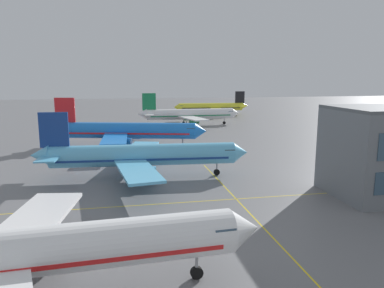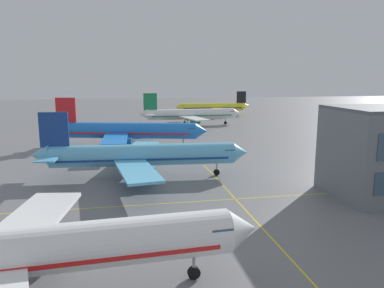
{
  "view_description": "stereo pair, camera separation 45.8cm",
  "coord_description": "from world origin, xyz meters",
  "px_view_note": "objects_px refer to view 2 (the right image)",
  "views": [
    {
      "loc": [
        -16.66,
        -16.17,
        18.26
      ],
      "look_at": [
        -3.22,
        53.38,
        5.23
      ],
      "focal_mm": 34.3,
      "sensor_mm": 36.0,
      "label": 1
    },
    {
      "loc": [
        -16.21,
        -16.25,
        18.26
      ],
      "look_at": [
        -3.22,
        53.38,
        5.23
      ],
      "focal_mm": 34.3,
      "sensor_mm": 36.0,
      "label": 2
    }
  ],
  "objects_px": {
    "airliner_third_row": "(126,131)",
    "airliner_far_right_stand": "(213,107)",
    "airliner_front_gate": "(21,253)",
    "airliner_second_row": "(141,155)",
    "airliner_far_left_stand": "(190,114)"
  },
  "relations": [
    {
      "from": "airliner_third_row",
      "to": "airliner_far_right_stand",
      "type": "xyz_separation_m",
      "value": [
        42.06,
        76.62,
        -0.56
      ]
    },
    {
      "from": "airliner_front_gate",
      "to": "airliner_third_row",
      "type": "height_order",
      "value": "airliner_third_row"
    },
    {
      "from": "airliner_front_gate",
      "to": "airliner_second_row",
      "type": "xyz_separation_m",
      "value": [
        11.37,
        36.27,
        -0.12
      ]
    },
    {
      "from": "airliner_front_gate",
      "to": "airliner_third_row",
      "type": "distance_m",
      "value": 67.08
    },
    {
      "from": "airliner_third_row",
      "to": "airliner_far_right_stand",
      "type": "distance_m",
      "value": 87.41
    },
    {
      "from": "airliner_front_gate",
      "to": "airliner_far_right_stand",
      "type": "relative_size",
      "value": 1.11
    },
    {
      "from": "airliner_front_gate",
      "to": "airliner_third_row",
      "type": "xyz_separation_m",
      "value": [
        9.08,
        66.46,
        0.13
      ]
    },
    {
      "from": "airliner_second_row",
      "to": "airliner_far_left_stand",
      "type": "bearing_deg",
      "value": 72.82
    },
    {
      "from": "airliner_third_row",
      "to": "airliner_far_right_stand",
      "type": "height_order",
      "value": "airliner_third_row"
    },
    {
      "from": "airliner_front_gate",
      "to": "airliner_second_row",
      "type": "relative_size",
      "value": 1.03
    },
    {
      "from": "airliner_far_left_stand",
      "to": "airliner_far_right_stand",
      "type": "relative_size",
      "value": 1.09
    },
    {
      "from": "airliner_front_gate",
      "to": "airliner_far_left_stand",
      "type": "height_order",
      "value": "airliner_front_gate"
    },
    {
      "from": "airliner_second_row",
      "to": "airliner_far_left_stand",
      "type": "height_order",
      "value": "airliner_far_left_stand"
    },
    {
      "from": "airliner_front_gate",
      "to": "airliner_far_right_stand",
      "type": "height_order",
      "value": "airliner_front_gate"
    },
    {
      "from": "airliner_far_left_stand",
      "to": "airliner_second_row",
      "type": "bearing_deg",
      "value": -107.18
    }
  ]
}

